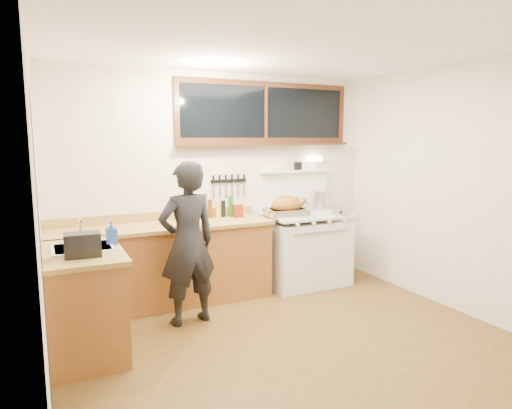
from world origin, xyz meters
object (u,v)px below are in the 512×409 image
cutting_board (190,221)px  roast_turkey (287,208)px  vintage_stove (305,247)px  man (188,243)px

cutting_board → roast_turkey: roast_turkey is taller
vintage_stove → cutting_board: (-1.54, -0.13, 0.49)m
cutting_board → roast_turkey: 1.22m
man → cutting_board: 0.50m
vintage_stove → man: size_ratio=0.98×
man → roast_turkey: size_ratio=3.14×
man → vintage_stove: bearing=18.6°
vintage_stove → man: (-1.70, -0.58, 0.34)m
vintage_stove → roast_turkey: 0.63m
vintage_stove → cutting_board: 1.62m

